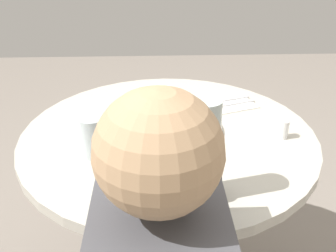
{
  "coord_description": "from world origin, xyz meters",
  "views": [
    {
      "loc": [
        -1.05,
        0.04,
        1.34
      ],
      "look_at": [
        0.01,
        0.0,
        0.77
      ],
      "focal_mm": 42.21,
      "sensor_mm": 36.0,
      "label": 1
    }
  ],
  "objects": [
    {
      "name": "salt_shaker",
      "position": [
        -0.04,
        -0.34,
        0.77
      ],
      "size": [
        0.03,
        0.03,
        0.06
      ],
      "primitive_type": "cylinder",
      "color": "white",
      "rests_on": "dining_table"
    },
    {
      "name": "fork",
      "position": [
        0.22,
        -0.21,
        0.75
      ],
      "size": [
        0.07,
        0.17,
        0.0
      ],
      "primitive_type": "cube",
      "rotation": [
        0.0,
        0.0,
        1.89
      ],
      "color": "silver",
      "rests_on": "napkin"
    },
    {
      "name": "water_bottle",
      "position": [
        -0.3,
        -0.07,
        0.87
      ],
      "size": [
        0.07,
        0.07,
        0.25
      ],
      "primitive_type": "cylinder",
      "color": "silver",
      "rests_on": "dining_table"
    },
    {
      "name": "napkin",
      "position": [
        0.2,
        -0.22,
        0.75
      ],
      "size": [
        0.19,
        0.21,
        0.0
      ],
      "primitive_type": "cube",
      "rotation": [
        0.0,
        0.0,
        1.89
      ],
      "color": "white",
      "rests_on": "dining_table"
    },
    {
      "name": "knife",
      "position": [
        0.18,
        -0.22,
        0.75
      ],
      "size": [
        0.07,
        0.17,
        0.0
      ],
      "primitive_type": "cube",
      "rotation": [
        0.0,
        0.0,
        1.89
      ],
      "color": "silver",
      "rests_on": "napkin"
    },
    {
      "name": "pizza_plate",
      "position": [
        0.01,
        0.0,
        0.75
      ],
      "size": [
        0.33,
        0.33,
        0.01
      ],
      "primitive_type": "cylinder",
      "color": "white",
      "rests_on": "dining_table"
    },
    {
      "name": "dining_table",
      "position": [
        0.0,
        0.0,
        0.57
      ],
      "size": [
        0.89,
        0.89,
        0.75
      ],
      "color": "beige",
      "rests_on": "ground_plane"
    },
    {
      "name": "breakfast_pizza",
      "position": [
        0.01,
        0.0,
        0.77
      ],
      "size": [
        0.3,
        0.3,
        0.05
      ],
      "color": "tan",
      "rests_on": "pizza_plate"
    },
    {
      "name": "water_glass",
      "position": [
        -0.12,
        0.21,
        0.8
      ],
      "size": [
        0.07,
        0.07,
        0.12
      ],
      "primitive_type": "cylinder",
      "color": "silver",
      "rests_on": "dining_table"
    },
    {
      "name": "bread_plate",
      "position": [
        0.3,
        0.04,
        0.75
      ],
      "size": [
        0.18,
        0.18,
        0.01
      ],
      "primitive_type": "cylinder",
      "color": "silver",
      "rests_on": "dining_table"
    }
  ]
}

